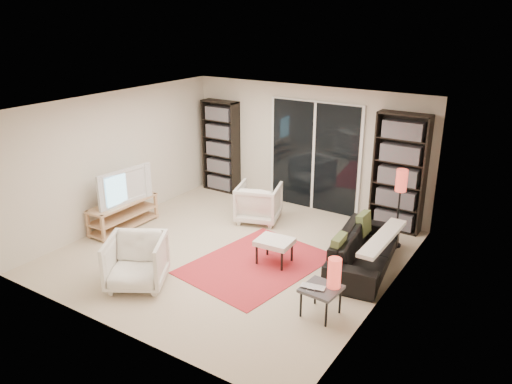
# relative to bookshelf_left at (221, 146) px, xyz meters

# --- Properties ---
(floor) EXTENTS (5.00, 5.00, 0.00)m
(floor) POSITION_rel_bookshelf_left_xyz_m (1.95, -2.33, -0.98)
(floor) COLOR beige
(floor) RESTS_ON ground
(wall_back) EXTENTS (5.00, 0.02, 2.40)m
(wall_back) POSITION_rel_bookshelf_left_xyz_m (1.95, 0.17, 0.22)
(wall_back) COLOR beige
(wall_back) RESTS_ON ground
(wall_front) EXTENTS (5.00, 0.02, 2.40)m
(wall_front) POSITION_rel_bookshelf_left_xyz_m (1.95, -4.83, 0.22)
(wall_front) COLOR beige
(wall_front) RESTS_ON ground
(wall_left) EXTENTS (0.02, 5.00, 2.40)m
(wall_left) POSITION_rel_bookshelf_left_xyz_m (-0.55, -2.33, 0.22)
(wall_left) COLOR beige
(wall_left) RESTS_ON ground
(wall_right) EXTENTS (0.02, 5.00, 2.40)m
(wall_right) POSITION_rel_bookshelf_left_xyz_m (4.45, -2.33, 0.22)
(wall_right) COLOR beige
(wall_right) RESTS_ON ground
(ceiling) EXTENTS (5.00, 5.00, 0.02)m
(ceiling) POSITION_rel_bookshelf_left_xyz_m (1.95, -2.33, 1.42)
(ceiling) COLOR white
(ceiling) RESTS_ON wall_back
(sliding_door) EXTENTS (1.92, 0.08, 2.16)m
(sliding_door) POSITION_rel_bookshelf_left_xyz_m (2.15, 0.13, 0.07)
(sliding_door) COLOR white
(sliding_door) RESTS_ON ground
(bookshelf_left) EXTENTS (0.80, 0.30, 1.95)m
(bookshelf_left) POSITION_rel_bookshelf_left_xyz_m (0.00, 0.00, 0.00)
(bookshelf_left) COLOR black
(bookshelf_left) RESTS_ON ground
(bookshelf_right) EXTENTS (0.90, 0.30, 2.10)m
(bookshelf_right) POSITION_rel_bookshelf_left_xyz_m (3.85, -0.00, 0.07)
(bookshelf_right) COLOR black
(bookshelf_right) RESTS_ON ground
(tv_stand) EXTENTS (0.43, 1.35, 0.50)m
(tv_stand) POSITION_rel_bookshelf_left_xyz_m (-0.27, -2.60, -0.71)
(tv_stand) COLOR tan
(tv_stand) RESTS_ON floor
(tv) EXTENTS (0.28, 1.11, 0.63)m
(tv) POSITION_rel_bookshelf_left_xyz_m (-0.25, -2.60, -0.16)
(tv) COLOR black
(tv) RESTS_ON tv_stand
(rug) EXTENTS (1.92, 2.39, 0.01)m
(rug) POSITION_rel_bookshelf_left_xyz_m (2.49, -2.48, -0.97)
(rug) COLOR red
(rug) RESTS_ON floor
(sofa) EXTENTS (1.03, 2.02, 0.57)m
(sofa) POSITION_rel_bookshelf_left_xyz_m (3.91, -1.66, -0.69)
(sofa) COLOR black
(sofa) RESTS_ON floor
(armchair_back) EXTENTS (0.96, 0.98, 0.71)m
(armchair_back) POSITION_rel_bookshelf_left_xyz_m (1.60, -1.00, -0.62)
(armchair_back) COLOR silver
(armchair_back) RESTS_ON floor
(armchair_front) EXTENTS (1.09, 1.09, 0.73)m
(armchair_front) POSITION_rel_bookshelf_left_xyz_m (1.39, -3.91, -0.61)
(armchair_front) COLOR silver
(armchair_front) RESTS_ON floor
(ottoman) EXTENTS (0.57, 0.47, 0.40)m
(ottoman) POSITION_rel_bookshelf_left_xyz_m (2.70, -2.29, -0.63)
(ottoman) COLOR silver
(ottoman) RESTS_ON floor
(side_table) EXTENTS (0.49, 0.49, 0.40)m
(side_table) POSITION_rel_bookshelf_left_xyz_m (3.92, -3.18, -0.62)
(side_table) COLOR #414145
(side_table) RESTS_ON floor
(laptop) EXTENTS (0.34, 0.25, 0.02)m
(laptop) POSITION_rel_bookshelf_left_xyz_m (3.84, -3.29, -0.56)
(laptop) COLOR silver
(laptop) RESTS_ON side_table
(table_lamp) EXTENTS (0.18, 0.18, 0.39)m
(table_lamp) POSITION_rel_bookshelf_left_xyz_m (4.04, -3.07, -0.38)
(table_lamp) COLOR red
(table_lamp) RESTS_ON side_table
(floor_lamp) EXTENTS (0.20, 0.20, 1.34)m
(floor_lamp) POSITION_rel_bookshelf_left_xyz_m (4.09, -0.68, 0.04)
(floor_lamp) COLOR black
(floor_lamp) RESTS_ON floor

